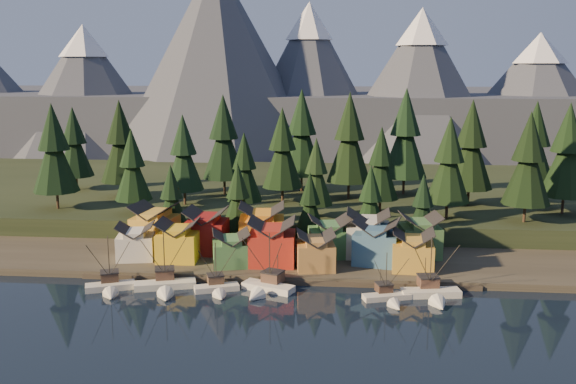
# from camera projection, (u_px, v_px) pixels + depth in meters

# --- Properties ---
(ground) EXTENTS (500.00, 500.00, 0.00)m
(ground) POSITION_uv_depth(u_px,v_px,m) (268.00, 312.00, 113.11)
(ground) COLOR black
(ground) RESTS_ON ground
(shore_strip) EXTENTS (400.00, 50.00, 1.50)m
(shore_strip) POSITION_uv_depth(u_px,v_px,m) (289.00, 246.00, 152.05)
(shore_strip) COLOR #312C24
(shore_strip) RESTS_ON ground
(hillside) EXTENTS (420.00, 100.00, 6.00)m
(hillside) POSITION_uv_depth(u_px,v_px,m) (303.00, 196.00, 200.47)
(hillside) COLOR black
(hillside) RESTS_ON ground
(dock) EXTENTS (80.00, 4.00, 1.00)m
(dock) POSITION_uv_depth(u_px,v_px,m) (278.00, 279.00, 129.13)
(dock) COLOR #453C31
(dock) RESTS_ON ground
(mountain_ridge) EXTENTS (560.00, 190.00, 90.00)m
(mountain_ridge) POSITION_uv_depth(u_px,v_px,m) (312.00, 101.00, 317.18)
(mountain_ridge) COLOR #4B5161
(mountain_ridge) RESTS_ON ground
(boat_0) EXTENTS (10.08, 10.63, 11.77)m
(boat_0) POSITION_uv_depth(u_px,v_px,m) (110.00, 280.00, 123.39)
(boat_0) COLOR beige
(boat_0) RESTS_ON ground
(boat_1) EXTENTS (12.61, 13.15, 12.70)m
(boat_1) POSITION_uv_depth(u_px,v_px,m) (165.00, 279.00, 123.89)
(boat_1) COLOR beige
(boat_1) RESTS_ON ground
(boat_2) EXTENTS (9.22, 9.69, 10.51)m
(boat_2) POSITION_uv_depth(u_px,v_px,m) (217.00, 282.00, 122.84)
(boat_2) COLOR beige
(boat_2) RESTS_ON ground
(boat_3) EXTENTS (10.95, 11.53, 12.67)m
(boat_3) POSITION_uv_depth(u_px,v_px,m) (265.00, 280.00, 122.76)
(boat_3) COLOR silver
(boat_3) RESTS_ON ground
(boat_5) EXTENTS (9.52, 9.90, 9.86)m
(boat_5) POSITION_uv_depth(u_px,v_px,m) (389.00, 292.00, 118.19)
(boat_5) COLOR beige
(boat_5) RESTS_ON ground
(boat_6) EXTENTS (11.75, 12.50, 12.67)m
(boat_6) POSITION_uv_depth(u_px,v_px,m) (433.00, 286.00, 119.45)
(boat_6) COLOR beige
(boat_6) RESTS_ON ground
(house_front_0) EXTENTS (8.97, 8.63, 7.75)m
(house_front_0) POSITION_uv_depth(u_px,v_px,m) (136.00, 241.00, 138.81)
(house_front_0) COLOR silver
(house_front_0) RESTS_ON shore_strip
(house_front_1) EXTENTS (8.71, 8.38, 8.79)m
(house_front_1) POSITION_uv_depth(u_px,v_px,m) (178.00, 239.00, 137.75)
(house_front_1) COLOR gold
(house_front_1) RESTS_ON shore_strip
(house_front_2) EXTENTS (9.12, 9.17, 7.36)m
(house_front_2) POSITION_uv_depth(u_px,v_px,m) (231.00, 247.00, 134.37)
(house_front_2) COLOR #477B43
(house_front_2) RESTS_ON shore_strip
(house_front_3) EXTENTS (9.93, 9.50, 9.72)m
(house_front_3) POSITION_uv_depth(u_px,v_px,m) (272.00, 240.00, 135.09)
(house_front_3) COLOR #A42519
(house_front_3) RESTS_ON shore_strip
(house_front_4) EXTENTS (8.72, 9.23, 7.82)m
(house_front_4) POSITION_uv_depth(u_px,v_px,m) (315.00, 249.00, 132.09)
(house_front_4) COLOR #AD7B3D
(house_front_4) RESTS_ON shore_strip
(house_front_5) EXTENTS (10.65, 10.00, 9.62)m
(house_front_5) POSITION_uv_depth(u_px,v_px,m) (377.00, 240.00, 135.41)
(house_front_5) COLOR #355C7D
(house_front_5) RESTS_ON shore_strip
(house_front_6) EXTENTS (8.74, 8.31, 8.30)m
(house_front_6) POSITION_uv_depth(u_px,v_px,m) (413.00, 249.00, 131.20)
(house_front_6) COLOR #BC8F30
(house_front_6) RESTS_ON shore_strip
(house_back_0) EXTENTS (10.51, 10.19, 10.24)m
(house_back_0) POSITION_uv_depth(u_px,v_px,m) (155.00, 225.00, 147.38)
(house_back_0) COLOR gold
(house_back_0) RESTS_ON shore_strip
(house_back_1) EXTENTS (9.10, 9.21, 9.99)m
(house_back_1) POSITION_uv_depth(u_px,v_px,m) (206.00, 229.00, 143.68)
(house_back_1) COLOR maroon
(house_back_1) RESTS_ON shore_strip
(house_back_2) EXTENTS (10.91, 10.18, 10.64)m
(house_back_2) POSITION_uv_depth(u_px,v_px,m) (262.00, 226.00, 145.26)
(house_back_2) COLOR orange
(house_back_2) RESTS_ON shore_strip
(house_back_3) EXTENTS (9.97, 9.19, 8.89)m
(house_back_3) POSITION_uv_depth(u_px,v_px,m) (329.00, 235.00, 140.87)
(house_back_3) COLOR #407640
(house_back_3) RESTS_ON shore_strip
(house_back_4) EXTENTS (9.48, 9.12, 10.10)m
(house_back_4) POSITION_uv_depth(u_px,v_px,m) (368.00, 232.00, 140.85)
(house_back_4) COLOR beige
(house_back_4) RESTS_ON shore_strip
(house_back_5) EXTENTS (9.40, 9.49, 9.44)m
(house_back_5) POSITION_uv_depth(u_px,v_px,m) (420.00, 234.00, 140.54)
(house_back_5) COLOR #426E3B
(house_back_5) RESTS_ON shore_strip
(tree_hill_0) EXTENTS (11.86, 11.86, 27.63)m
(tree_hill_0) POSITION_uv_depth(u_px,v_px,m) (54.00, 151.00, 165.52)
(tree_hill_0) COLOR #332319
(tree_hill_0) RESTS_ON hillside
(tree_hill_1) EXTENTS (11.88, 11.88, 27.68)m
(tree_hill_1) POSITION_uv_depth(u_px,v_px,m) (121.00, 144.00, 180.06)
(tree_hill_1) COLOR #332319
(tree_hill_1) RESTS_ON hillside
(tree_hill_2) EXTENTS (9.31, 9.31, 21.69)m
(tree_hill_2) POSITION_uv_depth(u_px,v_px,m) (132.00, 167.00, 160.23)
(tree_hill_2) COLOR #332319
(tree_hill_2) RESTS_ON hillside
(tree_hill_3) EXTENTS (10.48, 10.48, 24.42)m
(tree_hill_3) POSITION_uv_depth(u_px,v_px,m) (184.00, 156.00, 170.76)
(tree_hill_3) COLOR #332319
(tree_hill_3) RESTS_ON hillside
(tree_hill_4) EXTENTS (12.47, 12.47, 29.04)m
(tree_hill_4) POSITION_uv_depth(u_px,v_px,m) (224.00, 140.00, 184.20)
(tree_hill_4) COLOR #332319
(tree_hill_4) RESTS_ON hillside
(tree_hill_5) EXTENTS (8.92, 8.92, 20.79)m
(tree_hill_5) POSITION_uv_depth(u_px,v_px,m) (244.00, 170.00, 159.72)
(tree_hill_5) COLOR #332319
(tree_hill_5) RESTS_ON hillside
(tree_hill_6) EXTENTS (11.18, 11.18, 26.05)m
(tree_hill_6) POSITION_uv_depth(u_px,v_px,m) (282.00, 151.00, 173.10)
(tree_hill_6) COLOR #332319
(tree_hill_6) RESTS_ON hillside
(tree_hill_7) EXTENTS (8.53, 8.53, 19.86)m
(tree_hill_7) POSITION_uv_depth(u_px,v_px,m) (316.00, 174.00, 156.22)
(tree_hill_7) COLOR #332319
(tree_hill_7) RESTS_ON hillside
(tree_hill_8) EXTENTS (12.85, 12.85, 29.93)m
(tree_hill_8) POSITION_uv_depth(u_px,v_px,m) (349.00, 141.00, 177.88)
(tree_hill_8) COLOR #332319
(tree_hill_8) RESTS_ON hillside
(tree_hill_9) EXTENTS (9.46, 9.46, 22.03)m
(tree_hill_9) POSITION_uv_depth(u_px,v_px,m) (381.00, 166.00, 161.37)
(tree_hill_9) COLOR #332319
(tree_hill_9) RESTS_ON hillside
(tree_hill_10) EXTENTS (13.24, 13.24, 30.84)m
(tree_hill_10) POSITION_uv_depth(u_px,v_px,m) (405.00, 137.00, 184.14)
(tree_hill_10) COLOR #332319
(tree_hill_10) RESTS_ON hillside
(tree_hill_11) EXTENTS (10.77, 10.77, 25.10)m
(tree_hill_11) POSITION_uv_depth(u_px,v_px,m) (449.00, 163.00, 154.70)
(tree_hill_11) COLOR #332319
(tree_hill_11) RESTS_ON hillside
(tree_hill_12) EXTENTS (12.16, 12.16, 28.34)m
(tree_hill_12) POSITION_uv_depth(u_px,v_px,m) (471.00, 148.00, 169.27)
(tree_hill_12) COLOR #332319
(tree_hill_12) RESTS_ON hillside
(tree_hill_13) EXTENTS (11.39, 11.39, 26.54)m
(tree_hill_13) POSITION_uv_depth(u_px,v_px,m) (528.00, 162.00, 150.95)
(tree_hill_13) COLOR #332319
(tree_hill_13) RESTS_ON hillside
(tree_hill_14) EXTENTS (11.92, 11.92, 27.76)m
(tree_hill_14) POSITION_uv_depth(u_px,v_px,m) (534.00, 147.00, 173.55)
(tree_hill_14) COLOR #332319
(tree_hill_14) RESTS_ON hillside
(tree_hill_15) EXTENTS (13.05, 13.05, 30.39)m
(tree_hill_15) POSITION_uv_depth(u_px,v_px,m) (302.00, 136.00, 188.88)
(tree_hill_15) COLOR #332319
(tree_hill_15) RESTS_ON hillside
(tree_hill_16) EXTENTS (10.76, 10.76, 25.06)m
(tree_hill_16) POSITION_uv_depth(u_px,v_px,m) (74.00, 145.00, 191.75)
(tree_hill_16) COLOR #332319
(tree_hill_16) RESTS_ON hillside
(tree_hill_17) EXTENTS (12.08, 12.08, 28.14)m
(tree_hill_17) POSITION_uv_depth(u_px,v_px,m) (567.00, 153.00, 159.46)
(tree_hill_17) COLOR #332319
(tree_hill_17) RESTS_ON hillside
(tree_shore_0) EXTENTS (7.93, 7.93, 18.47)m
(tree_shore_0) POSITION_uv_depth(u_px,v_px,m) (172.00, 199.00, 152.52)
(tree_shore_0) COLOR #332319
(tree_shore_0) RESTS_ON shore_strip
(tree_shore_1) EXTENTS (8.28, 8.28, 19.29)m
(tree_shore_1) POSITION_uv_depth(u_px,v_px,m) (238.00, 199.00, 150.98)
(tree_shore_1) COLOR #332319
(tree_shore_1) RESTS_ON shore_strip
(tree_shore_2) EXTENTS (7.39, 7.39, 17.22)m
(tree_shore_2) POSITION_uv_depth(u_px,v_px,m) (310.00, 205.00, 149.64)
(tree_shore_2) COLOR #332319
(tree_shore_2) RESTS_ON shore_strip
(tree_shore_3) EXTENTS (8.21, 8.21, 19.13)m
(tree_shore_3) POSITION_uv_depth(u_px,v_px,m) (370.00, 202.00, 148.16)
(tree_shore_3) COLOR #332319
(tree_shore_3) RESTS_ON shore_strip
(tree_shore_4) EXTENTS (7.37, 7.37, 17.18)m
(tree_shore_4) POSITION_uv_depth(u_px,v_px,m) (423.00, 207.00, 147.27)
(tree_shore_4) COLOR #332319
(tree_shore_4) RESTS_ON shore_strip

